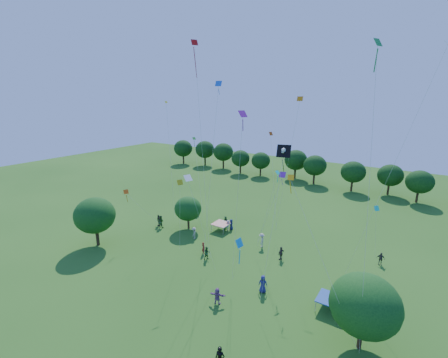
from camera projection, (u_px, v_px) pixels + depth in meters
near_tree_west at (95, 215)px, 37.20m from camera, size 4.96×4.96×6.30m
near_tree_north at (188, 209)px, 42.23m from camera, size 3.81×3.81×4.77m
near_tree_east at (365, 305)px, 21.58m from camera, size 5.00×5.00×6.01m
treeline at (325, 166)px, 63.48m from camera, size 88.01×8.77×6.77m
tent_red_stripe at (221, 224)px, 42.13m from camera, size 2.20×2.20×1.10m
tent_blue at (331, 299)px, 26.39m from camera, size 2.20×2.20×1.10m
crowd_person_0 at (376, 285)px, 28.59m from camera, size 0.90×0.94×1.71m
crowd_person_1 at (198, 211)px, 47.56m from camera, size 0.64×0.49×1.54m
crowd_person_2 at (226, 222)px, 43.44m from camera, size 0.83×0.54×1.58m
crowd_person_3 at (228, 225)px, 42.33m from camera, size 0.85×1.06×1.49m
crowd_person_4 at (159, 220)px, 43.77m from camera, size 1.09×0.76×1.69m
crowd_person_5 at (217, 296)px, 27.16m from camera, size 1.59×0.95×1.61m
crowd_person_6 at (231, 224)px, 42.56m from camera, size 0.81×0.83×1.53m
crowd_person_7 at (371, 291)px, 27.86m from camera, size 0.61×0.42×1.55m
crowd_person_8 at (207, 253)px, 34.63m from camera, size 0.77×0.89×1.59m
crowd_person_9 at (194, 233)px, 39.77m from camera, size 0.85×1.14×1.59m
crowd_person_10 at (381, 259)px, 33.57m from camera, size 0.94×0.57×1.49m
crowd_person_12 at (263, 284)px, 28.75m from camera, size 0.99×0.73×1.79m
crowd_person_13 at (203, 248)px, 35.93m from camera, size 0.66×0.57×1.49m
crowd_person_14 at (161, 222)px, 43.14m from camera, size 0.98×0.64×1.84m
crowd_person_15 at (262, 240)px, 37.49m from camera, size 0.89×1.30×1.83m
crowd_person_16 at (281, 253)px, 34.57m from camera, size 0.73×1.04×1.63m
pirate_kite at (283, 153)px, 27.25m from camera, size 1.45×5.78×12.73m
red_high_kite at (198, 89)px, 30.59m from camera, size 3.44×2.47×22.55m
small_kite_0 at (272, 153)px, 40.37m from camera, size 3.22×3.86×12.41m
small_kite_1 at (295, 127)px, 35.61m from camera, size 2.20×1.34×17.04m
small_kite_2 at (169, 144)px, 42.10m from camera, size 1.99×1.47×16.43m
small_kite_3 at (373, 126)px, 18.22m from camera, size 1.79×2.14×20.28m
small_kite_4 at (215, 122)px, 30.01m from camera, size 0.71×3.36×18.51m
small_kite_5 at (278, 186)px, 30.69m from camera, size 3.89×2.14×9.72m
small_kite_6 at (193, 196)px, 25.55m from camera, size 0.64×4.08×10.74m
small_kite_7 at (274, 187)px, 32.72m from camera, size 2.19×0.68×9.30m
small_kite_8 at (130, 196)px, 38.31m from camera, size 2.32×3.96×5.60m
small_kite_9 at (307, 221)px, 20.27m from camera, size 5.59×0.87×11.91m
small_kite_10 at (180, 194)px, 30.94m from camera, size 1.95×1.67×8.86m
small_kite_11 at (196, 153)px, 47.43m from camera, size 4.73×4.17×10.76m
small_kite_12 at (238, 251)px, 21.63m from camera, size 3.97×5.72×7.55m
small_kite_13 at (241, 143)px, 26.00m from camera, size 0.69×1.49×15.85m
small_kite_14 at (415, 118)px, 23.56m from camera, size 5.21×0.71×20.84m
small_kite_15 at (376, 214)px, 31.46m from camera, size 0.76×0.76×5.97m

